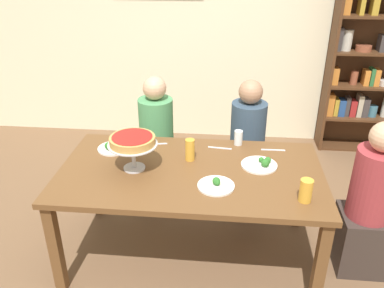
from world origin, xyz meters
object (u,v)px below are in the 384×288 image
at_px(diner_far_right, 247,152).
at_px(deep_dish_pizza_stand, 133,142).
at_px(diner_far_left, 157,147).
at_px(cutlery_fork_near, 220,148).
at_px(dining_table, 191,180).
at_px(salad_plate_far_diner, 261,164).
at_px(cutlery_knife_near, 156,144).
at_px(salad_plate_near_diner, 216,185).
at_px(water_glass_clear_near, 238,138).
at_px(beer_glass_amber_tall, 306,191).
at_px(cutlery_fork_far, 273,150).
at_px(salad_plate_spare, 112,148).
at_px(diner_head_east, 368,210).
at_px(beer_glass_amber_short, 190,150).
at_px(bookshelf, 380,52).

relative_size(diner_far_right, deep_dish_pizza_stand, 3.41).
bearing_deg(diner_far_left, cutlery_fork_near, 52.07).
distance_m(diner_far_right, diner_far_left, 0.80).
xyz_separation_m(dining_table, salad_plate_far_diner, (0.48, 0.10, 0.10)).
bearing_deg(cutlery_knife_near, dining_table, 117.67).
xyz_separation_m(diner_far_right, cutlery_fork_near, (-0.23, -0.43, 0.25)).
relative_size(salad_plate_near_diner, water_glass_clear_near, 2.08).
xyz_separation_m(salad_plate_far_diner, cutlery_knife_near, (-0.79, 0.26, -0.01)).
bearing_deg(beer_glass_amber_tall, cutlery_fork_far, 101.60).
xyz_separation_m(dining_table, salad_plate_near_diner, (0.18, -0.19, 0.09)).
bearing_deg(water_glass_clear_near, beer_glass_amber_tall, -61.22).
bearing_deg(diner_far_right, salad_plate_spare, -62.86).
bearing_deg(beer_glass_amber_tall, diner_head_east, 30.03).
xyz_separation_m(deep_dish_pizza_stand, salad_plate_spare, (-0.23, 0.26, -0.19)).
distance_m(deep_dish_pizza_stand, salad_plate_far_diner, 0.90).
bearing_deg(cutlery_fork_far, diner_head_east, 150.15).
distance_m(dining_table, salad_plate_near_diner, 0.28).
distance_m(diner_far_right, beer_glass_amber_short, 0.83).
height_order(dining_table, diner_far_right, diner_far_right).
distance_m(bookshelf, salad_plate_near_diner, 2.77).
relative_size(salad_plate_spare, cutlery_knife_near, 1.32).
bearing_deg(diner_far_right, diner_head_east, 46.30).
xyz_separation_m(diner_far_left, salad_plate_near_diner, (0.57, -0.98, 0.26)).
distance_m(salad_plate_spare, beer_glass_amber_tall, 1.45).
distance_m(salad_plate_far_diner, salad_plate_spare, 1.11).
xyz_separation_m(diner_far_left, beer_glass_amber_short, (0.36, -0.65, 0.33)).
xyz_separation_m(cutlery_knife_near, cutlery_fork_far, (0.90, -0.01, 0.00)).
distance_m(diner_head_east, diner_far_left, 1.80).
bearing_deg(cutlery_fork_far, dining_table, 29.77).
bearing_deg(salad_plate_far_diner, beer_glass_amber_tall, -58.87).
distance_m(beer_glass_amber_short, cutlery_knife_near, 0.37).
height_order(salad_plate_near_diner, salad_plate_far_diner, salad_plate_far_diner).
xyz_separation_m(diner_far_right, salad_plate_far_diner, (0.07, -0.67, 0.26)).
height_order(diner_far_right, beer_glass_amber_short, diner_far_right).
height_order(diner_far_left, beer_glass_amber_short, diner_far_left).
height_order(bookshelf, salad_plate_far_diner, bookshelf).
bearing_deg(cutlery_fork_near, beer_glass_amber_short, 49.38).
height_order(dining_table, diner_head_east, diner_head_east).
distance_m(dining_table, beer_glass_amber_short, 0.22).
distance_m(diner_far_left, salad_plate_far_diner, 1.14).
xyz_separation_m(diner_head_east, salad_plate_far_diner, (-0.75, 0.10, 0.26)).
relative_size(dining_table, cutlery_fork_far, 10.08).
relative_size(diner_head_east, salad_plate_spare, 4.82).
relative_size(diner_far_left, water_glass_clear_near, 10.00).
distance_m(water_glass_clear_near, cutlery_fork_near, 0.17).
bearing_deg(cutlery_fork_near, diner_far_right, -112.05).
relative_size(beer_glass_amber_tall, cutlery_knife_near, 0.81).
bearing_deg(beer_glass_amber_tall, diner_far_left, 135.51).
xyz_separation_m(diner_far_left, deep_dish_pizza_stand, (-0.01, -0.81, 0.45)).
bearing_deg(bookshelf, diner_head_east, -106.18).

